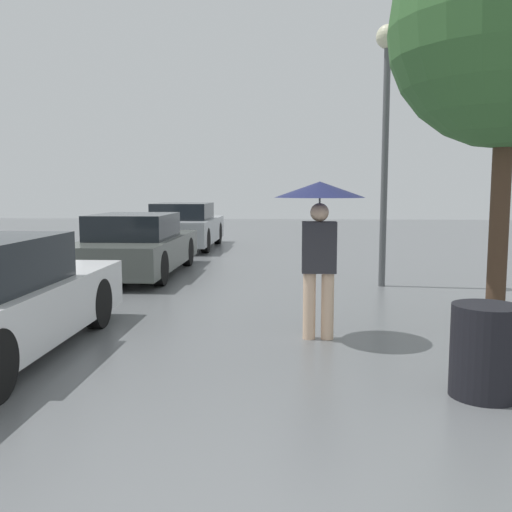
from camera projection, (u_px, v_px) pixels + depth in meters
pedestrian at (320, 215)px, 6.26m from camera, size 1.00×1.00×1.76m
parked_car_middle at (137, 246)px, 11.21m from camera, size 1.69×4.28×1.20m
parked_car_farthest at (184, 227)px, 16.28m from camera, size 1.77×4.18×1.28m
tree at (509, 29)px, 6.31m from camera, size 2.65×2.65×4.79m
street_lamp at (386, 97)px, 9.54m from camera, size 0.40×0.40×4.39m
trash_bin at (485, 351)px, 4.60m from camera, size 0.55×0.55×0.76m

